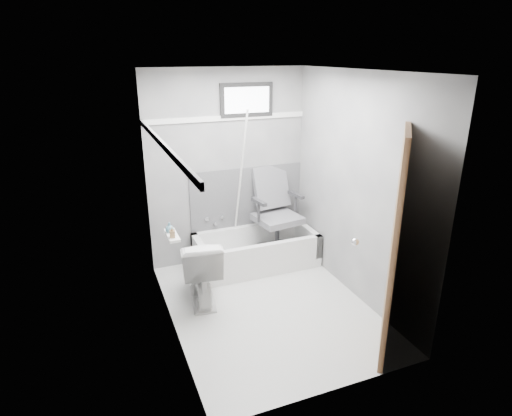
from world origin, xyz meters
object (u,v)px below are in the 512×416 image
bathtub (256,250)px  toilet (201,269)px  office_chair (278,212)px  soap_bottle_a (172,232)px  door (443,257)px  soap_bottle_b (169,227)px

bathtub → toilet: (-0.85, -0.53, 0.16)m
bathtub → office_chair: 0.55m
bathtub → soap_bottle_a: soap_bottle_a is taller
toilet → door: 2.40m
bathtub → soap_bottle_b: soap_bottle_b is taller
toilet → soap_bottle_b: (-0.32, -0.15, 0.59)m
office_chair → soap_bottle_b: office_chair is taller
soap_bottle_b → toilet: bearing=24.8°
toilet → soap_bottle_b: bearing=33.0°
bathtub → soap_bottle_b: (-1.17, -0.68, 0.75)m
toilet → soap_bottle_a: bearing=50.2°
door → soap_bottle_b: size_ratio=19.30×
toilet → bathtub: bearing=-139.8°
office_chair → soap_bottle_a: bearing=-158.1°
bathtub → toilet: bearing=-148.0°
office_chair → soap_bottle_a: (-1.48, -0.86, 0.31)m
soap_bottle_a → soap_bottle_b: 0.14m
door → soap_bottle_b: door is taller
door → soap_bottle_b: bearing=141.4°
office_chair → toilet: office_chair is taller
toilet → soap_bottle_b: 0.69m
door → toilet: bearing=133.6°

